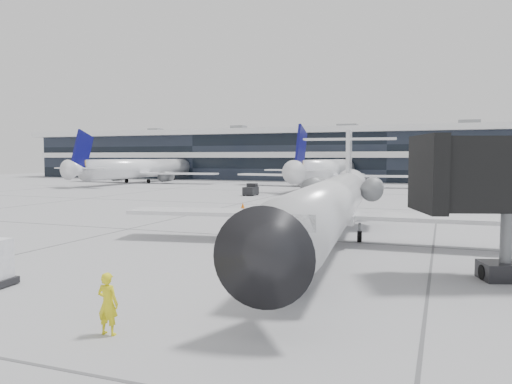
% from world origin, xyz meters
% --- Properties ---
extents(ground, '(220.00, 220.00, 0.00)m').
position_xyz_m(ground, '(0.00, 0.00, 0.00)').
color(ground, gray).
rests_on(ground, ground).
extents(terminal, '(170.00, 22.00, 10.00)m').
position_xyz_m(terminal, '(0.00, 82.00, 5.00)').
color(terminal, black).
rests_on(terminal, ground).
extents(bg_jet_left, '(32.00, 40.00, 9.60)m').
position_xyz_m(bg_jet_left, '(-45.00, 55.00, 0.00)').
color(bg_jet_left, white).
rests_on(bg_jet_left, ground).
extents(bg_jet_center, '(32.00, 40.00, 9.60)m').
position_xyz_m(bg_jet_center, '(-8.00, 55.00, 0.00)').
color(bg_jet_center, white).
rests_on(bg_jet_center, ground).
extents(regional_jet, '(24.73, 30.89, 7.13)m').
position_xyz_m(regional_jet, '(4.47, -0.96, 2.43)').
color(regional_jet, silver).
rests_on(regional_jet, ground).
extents(ramp_worker, '(0.65, 0.43, 1.78)m').
position_xyz_m(ramp_worker, '(1.70, -17.68, 0.89)').
color(ramp_worker, yellow).
rests_on(ramp_worker, ground).
extents(baggage_tug, '(1.70, 2.29, 1.30)m').
position_xyz_m(baggage_tug, '(4.75, -11.83, 0.58)').
color(baggage_tug, silver).
rests_on(baggage_tug, ground).
extents(traffic_cone, '(0.54, 0.54, 0.63)m').
position_xyz_m(traffic_cone, '(-7.65, 15.34, 0.30)').
color(traffic_cone, orange).
rests_on(traffic_cone, ground).
extents(far_tug, '(1.48, 2.47, 1.56)m').
position_xyz_m(far_tug, '(-13.12, 31.62, 0.70)').
color(far_tug, black).
rests_on(far_tug, ground).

